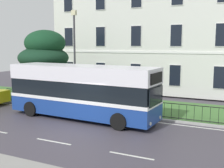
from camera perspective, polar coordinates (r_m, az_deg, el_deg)
ground_plane at (r=16.38m, az=-5.44°, el=-8.47°), size 60.00×56.00×0.18m
georgian_townhouse at (r=29.94m, az=7.90°, el=11.53°), size 18.40×8.76×12.76m
iron_verge_railing at (r=19.49m, az=-3.08°, el=-3.86°), size 16.68×0.04×0.97m
evergreen_tree at (r=24.35m, az=-13.08°, el=2.94°), size 4.80×4.72×5.83m
single_decker_bus at (r=17.74m, az=-6.11°, el=-1.38°), size 9.88×2.98×3.32m
street_lamp_post at (r=21.38m, az=-7.55°, el=6.53°), size 0.36×0.24×6.98m
litter_bin at (r=18.81m, az=7.28°, el=-4.22°), size 0.57×0.57×1.08m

